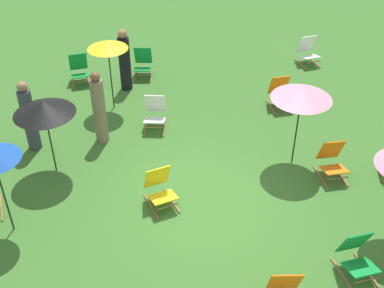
{
  "coord_description": "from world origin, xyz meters",
  "views": [
    {
      "loc": [
        -1.16,
        -7.12,
        6.52
      ],
      "look_at": [
        0.0,
        1.2,
        0.5
      ],
      "focal_mm": 45.9,
      "sensor_mm": 36.0,
      "label": 1
    }
  ],
  "objects_px": {
    "deckchair_1": "(143,64)",
    "umbrella_0": "(302,94)",
    "deckchair_0": "(280,94)",
    "deckchair_9": "(155,113)",
    "deckchair_2": "(80,70)",
    "deckchair_5": "(357,256)",
    "person_1": "(125,61)",
    "person_2": "(99,109)",
    "deckchair_6": "(308,52)",
    "umbrella_1": "(107,45)",
    "deckchair_3": "(332,161)",
    "umbrella_4": "(44,108)",
    "deckchair_8": "(160,188)",
    "person_0": "(29,118)"
  },
  "relations": [
    {
      "from": "deckchair_1",
      "to": "umbrella_0",
      "type": "bearing_deg",
      "value": -47.01
    },
    {
      "from": "deckchair_0",
      "to": "deckchair_9",
      "type": "distance_m",
      "value": 3.23
    },
    {
      "from": "deckchair_2",
      "to": "deckchair_9",
      "type": "distance_m",
      "value": 3.13
    },
    {
      "from": "deckchair_5",
      "to": "person_1",
      "type": "relative_size",
      "value": 0.5
    },
    {
      "from": "deckchair_5",
      "to": "person_2",
      "type": "height_order",
      "value": "person_2"
    },
    {
      "from": "deckchair_6",
      "to": "umbrella_1",
      "type": "distance_m",
      "value": 6.08
    },
    {
      "from": "deckchair_0",
      "to": "deckchair_1",
      "type": "distance_m",
      "value": 3.97
    },
    {
      "from": "deckchair_1",
      "to": "umbrella_0",
      "type": "relative_size",
      "value": 0.46
    },
    {
      "from": "deckchair_3",
      "to": "deckchair_6",
      "type": "xyz_separation_m",
      "value": [
        1.23,
        5.13,
        0.0
      ]
    },
    {
      "from": "umbrella_4",
      "to": "deckchair_3",
      "type": "bearing_deg",
      "value": -9.63
    },
    {
      "from": "deckchair_6",
      "to": "person_1",
      "type": "distance_m",
      "value": 5.39
    },
    {
      "from": "umbrella_0",
      "to": "umbrella_4",
      "type": "xyz_separation_m",
      "value": [
        -5.05,
        0.38,
        -0.13
      ]
    },
    {
      "from": "deckchair_0",
      "to": "umbrella_0",
      "type": "distance_m",
      "value": 2.63
    },
    {
      "from": "deckchair_8",
      "to": "person_1",
      "type": "height_order",
      "value": "person_1"
    },
    {
      "from": "deckchair_9",
      "to": "deckchair_2",
      "type": "bearing_deg",
      "value": 137.62
    },
    {
      "from": "deckchair_6",
      "to": "person_1",
      "type": "relative_size",
      "value": 0.5
    },
    {
      "from": "deckchair_2",
      "to": "umbrella_1",
      "type": "height_order",
      "value": "umbrella_1"
    },
    {
      "from": "deckchair_1",
      "to": "person_0",
      "type": "distance_m",
      "value": 4.11
    },
    {
      "from": "deckchair_2",
      "to": "umbrella_0",
      "type": "xyz_separation_m",
      "value": [
        4.7,
        -4.28,
        1.31
      ]
    },
    {
      "from": "deckchair_5",
      "to": "deckchair_6",
      "type": "relative_size",
      "value": 1.0
    },
    {
      "from": "deckchair_0",
      "to": "deckchair_3",
      "type": "height_order",
      "value": "same"
    },
    {
      "from": "umbrella_4",
      "to": "person_1",
      "type": "distance_m",
      "value": 3.8
    },
    {
      "from": "deckchair_5",
      "to": "umbrella_4",
      "type": "height_order",
      "value": "umbrella_4"
    },
    {
      "from": "deckchair_8",
      "to": "person_1",
      "type": "xyz_separation_m",
      "value": [
        -0.51,
        4.7,
        0.43
      ]
    },
    {
      "from": "deckchair_3",
      "to": "deckchair_8",
      "type": "distance_m",
      "value": 3.6
    },
    {
      "from": "deckchair_6",
      "to": "person_2",
      "type": "xyz_separation_m",
      "value": [
        -5.94,
        -3.17,
        0.46
      ]
    },
    {
      "from": "person_1",
      "to": "deckchair_2",
      "type": "bearing_deg",
      "value": 164.64
    },
    {
      "from": "deckchair_3",
      "to": "deckchair_5",
      "type": "xyz_separation_m",
      "value": [
        -0.54,
        -2.49,
        0.0
      ]
    },
    {
      "from": "deckchair_5",
      "to": "deckchair_6",
      "type": "xyz_separation_m",
      "value": [
        1.77,
        7.62,
        0.0
      ]
    },
    {
      "from": "deckchair_6",
      "to": "deckchair_1",
      "type": "bearing_deg",
      "value": 171.22
    },
    {
      "from": "umbrella_1",
      "to": "deckchair_5",
      "type": "bearing_deg",
      "value": -56.41
    },
    {
      "from": "deckchair_5",
      "to": "person_2",
      "type": "distance_m",
      "value": 6.12
    },
    {
      "from": "person_2",
      "to": "umbrella_0",
      "type": "bearing_deg",
      "value": -44.73
    },
    {
      "from": "umbrella_0",
      "to": "umbrella_4",
      "type": "distance_m",
      "value": 5.07
    },
    {
      "from": "deckchair_6",
      "to": "deckchair_3",
      "type": "bearing_deg",
      "value": -113.67
    },
    {
      "from": "deckchair_1",
      "to": "person_1",
      "type": "distance_m",
      "value": 0.94
    },
    {
      "from": "person_1",
      "to": "person_2",
      "type": "xyz_separation_m",
      "value": [
        -0.63,
        -2.37,
        0.03
      ]
    },
    {
      "from": "umbrella_4",
      "to": "deckchair_0",
      "type": "bearing_deg",
      "value": 19.1
    },
    {
      "from": "deckchair_3",
      "to": "person_1",
      "type": "height_order",
      "value": "person_1"
    },
    {
      "from": "deckchair_9",
      "to": "deckchair_5",
      "type": "bearing_deg",
      "value": -48.0
    },
    {
      "from": "deckchair_3",
      "to": "umbrella_1",
      "type": "distance_m",
      "value": 5.75
    },
    {
      "from": "deckchair_5",
      "to": "person_2",
      "type": "xyz_separation_m",
      "value": [
        -4.18,
        4.45,
        0.46
      ]
    },
    {
      "from": "person_0",
      "to": "deckchair_0",
      "type": "bearing_deg",
      "value": -119.16
    },
    {
      "from": "deckchair_5",
      "to": "umbrella_1",
      "type": "bearing_deg",
      "value": 116.3
    },
    {
      "from": "deckchair_5",
      "to": "deckchair_8",
      "type": "relative_size",
      "value": 0.96
    },
    {
      "from": "deckchair_9",
      "to": "umbrella_1",
      "type": "relative_size",
      "value": 0.46
    },
    {
      "from": "deckchair_2",
      "to": "deckchair_6",
      "type": "relative_size",
      "value": 1.0
    },
    {
      "from": "person_2",
      "to": "umbrella_4",
      "type": "bearing_deg",
      "value": -160.59
    },
    {
      "from": "deckchair_8",
      "to": "umbrella_1",
      "type": "distance_m",
      "value": 4.08
    },
    {
      "from": "deckchair_1",
      "to": "deckchair_6",
      "type": "bearing_deg",
      "value": 10.58
    }
  ]
}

